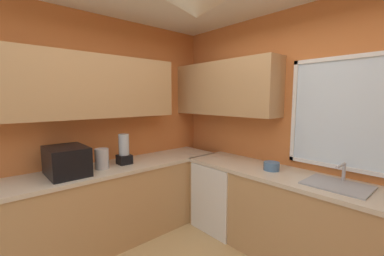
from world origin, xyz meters
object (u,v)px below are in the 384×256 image
object	(u,v)px
bowl	(271,166)
kettle	(102,159)
sink_assembly	(337,184)
blender_appliance	(124,151)
dishwasher	(224,195)
microwave	(67,161)

from	to	relation	value
bowl	kettle	bearing A→B (deg)	-133.63
sink_assembly	blender_appliance	distance (m)	2.24
dishwasher	bowl	distance (m)	0.83
sink_assembly	bowl	xyz separation A→B (m)	(-0.65, -0.01, 0.03)
kettle	blender_appliance	size ratio (longest dim) A/B	0.63
dishwasher	sink_assembly	distance (m)	1.38
microwave	kettle	bearing A→B (deg)	86.77
microwave	blender_appliance	xyz separation A→B (m)	(-0.00, 0.63, 0.02)
microwave	bowl	bearing A→B (deg)	52.52
microwave	bowl	xyz separation A→B (m)	(1.31, 1.70, -0.10)
sink_assembly	bowl	size ratio (longest dim) A/B	3.11
kettle	sink_assembly	bearing A→B (deg)	35.06
microwave	bowl	distance (m)	2.15
microwave	kettle	size ratio (longest dim) A/B	2.13
dishwasher	kettle	distance (m)	1.58
blender_appliance	sink_assembly	bearing A→B (deg)	28.97
dishwasher	sink_assembly	bearing A→B (deg)	1.65
bowl	microwave	bearing A→B (deg)	-127.48
bowl	sink_assembly	bearing A→B (deg)	0.65
bowl	blender_appliance	distance (m)	1.70
bowl	blender_appliance	world-z (taller)	blender_appliance
kettle	blender_appliance	distance (m)	0.28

